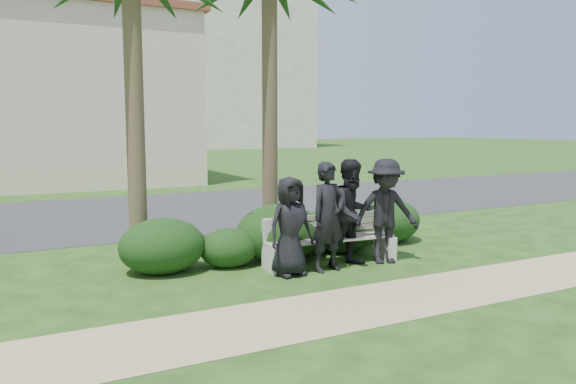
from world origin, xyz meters
The scene contains 17 objects.
ground centered at (0.00, 0.00, 0.00)m, with size 160.00×160.00×0.00m, color #1B4012.
footpath centered at (0.00, -1.80, 0.00)m, with size 30.00×1.60×0.01m, color tan.
asphalt_street centered at (0.00, 8.00, 0.00)m, with size 160.00×8.00×0.01m, color #2D2D30.
stucco_bldg_right centered at (-1.00, 18.00, 3.66)m, with size 8.40×8.40×7.30m.
hotel_tower centered at (14.00, 55.00, 13.41)m, with size 26.00×18.00×37.30m.
park_bench centered at (0.53, 0.39, 0.39)m, with size 2.48×0.71×0.86m.
man_a centered at (-0.44, 0.06, 0.83)m, with size 0.81×0.53×1.66m, color black.
man_b centered at (0.27, 0.02, 0.94)m, with size 0.68×0.45×1.88m, color black.
man_c centered at (0.84, 0.12, 0.95)m, with size 0.92×0.72×1.90m, color black.
man_d centered at (1.49, 0.03, 0.95)m, with size 1.23×0.70×1.90m, color black.
hedge_a centered at (-2.28, 1.24, 0.48)m, with size 1.47×1.22×0.96m, color black.
hedge_b centered at (-1.12, 1.10, 0.35)m, with size 1.08×0.89×0.70m, color black.
hedge_c centered at (0.21, 1.56, 0.45)m, with size 1.38×1.14×0.90m, color black.
hedge_d centered at (-0.10, 1.14, 0.54)m, with size 1.66×1.37×1.08m, color black.
hedge_e centered at (1.33, 1.14, 0.42)m, with size 1.28×1.06×0.84m, color black.
hedge_f centered at (2.67, 1.52, 0.48)m, with size 1.48×1.22×0.96m, color black.
hedge_extra centered at (1.41, 1.56, 0.45)m, with size 1.38×1.14×0.90m, color black.
Camera 1 is at (-4.69, -8.03, 2.50)m, focal length 35.00 mm.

